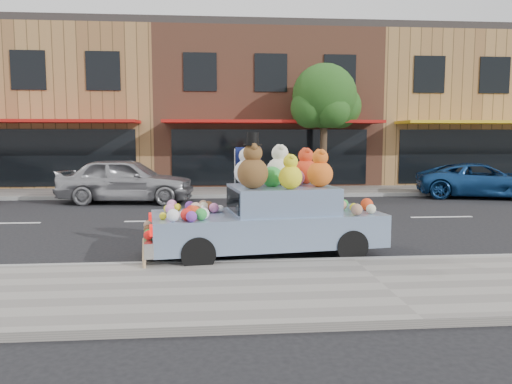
{
  "coord_description": "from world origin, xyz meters",
  "views": [
    {
      "loc": [
        -2.49,
        -13.56,
        2.29
      ],
      "look_at": [
        -1.69,
        -4.25,
        1.25
      ],
      "focal_mm": 35.0,
      "sensor_mm": 36.0,
      "label": 1
    }
  ],
  "objects": [
    {
      "name": "storefront_left",
      "position": [
        -10.0,
        11.97,
        3.64
      ],
      "size": [
        10.0,
        9.8,
        7.3
      ],
      "color": "#A57845",
      "rests_on": "ground"
    },
    {
      "name": "street_tree",
      "position": [
        2.03,
        6.55,
        3.69
      ],
      "size": [
        3.0,
        2.7,
        5.22
      ],
      "color": "#38281C",
      "rests_on": "ground"
    },
    {
      "name": "near_kerb",
      "position": [
        0.0,
        -5.0,
        0.07
      ],
      "size": [
        60.0,
        0.12,
        0.13
      ],
      "primitive_type": "cube",
      "color": "gray",
      "rests_on": "ground"
    },
    {
      "name": "ground",
      "position": [
        0.0,
        0.0,
        0.0
      ],
      "size": [
        120.0,
        120.0,
        0.0
      ],
      "primitive_type": "plane",
      "color": "black",
      "rests_on": "ground"
    },
    {
      "name": "far_sidewalk",
      "position": [
        0.0,
        6.5,
        0.06
      ],
      "size": [
        60.0,
        3.0,
        0.12
      ],
      "primitive_type": "cube",
      "color": "gray",
      "rests_on": "ground"
    },
    {
      "name": "art_car",
      "position": [
        -1.45,
        -4.21,
        0.82
      ],
      "size": [
        4.67,
        2.31,
        2.37
      ],
      "rotation": [
        0.0,
        0.0,
        0.13
      ],
      "color": "black",
      "rests_on": "ground"
    },
    {
      "name": "near_sidewalk",
      "position": [
        0.0,
        -6.5,
        0.06
      ],
      "size": [
        60.0,
        3.0,
        0.12
      ],
      "primitive_type": "cube",
      "color": "gray",
      "rests_on": "ground"
    },
    {
      "name": "car_blue",
      "position": [
        7.57,
        4.33,
        0.65
      ],
      "size": [
        5.06,
        3.32,
        1.29
      ],
      "primitive_type": "imported",
      "rotation": [
        0.0,
        0.0,
        1.3
      ],
      "color": "navy",
      "rests_on": "ground"
    },
    {
      "name": "far_kerb",
      "position": [
        0.0,
        5.0,
        0.07
      ],
      "size": [
        60.0,
        0.12,
        0.13
      ],
      "primitive_type": "cube",
      "color": "gray",
      "rests_on": "ground"
    },
    {
      "name": "storefront_right",
      "position": [
        10.0,
        11.97,
        3.64
      ],
      "size": [
        10.0,
        9.8,
        7.3
      ],
      "color": "#A57845",
      "rests_on": "ground"
    },
    {
      "name": "car_silver",
      "position": [
        -5.5,
        4.0,
        0.79
      ],
      "size": [
        4.79,
        2.3,
        1.58
      ],
      "primitive_type": "imported",
      "rotation": [
        0.0,
        0.0,
        1.47
      ],
      "color": "#A1A1A6",
      "rests_on": "ground"
    },
    {
      "name": "storefront_mid",
      "position": [
        0.0,
        11.97,
        3.64
      ],
      "size": [
        10.0,
        9.8,
        7.3
      ],
      "color": "#91553D",
      "rests_on": "ground"
    }
  ]
}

